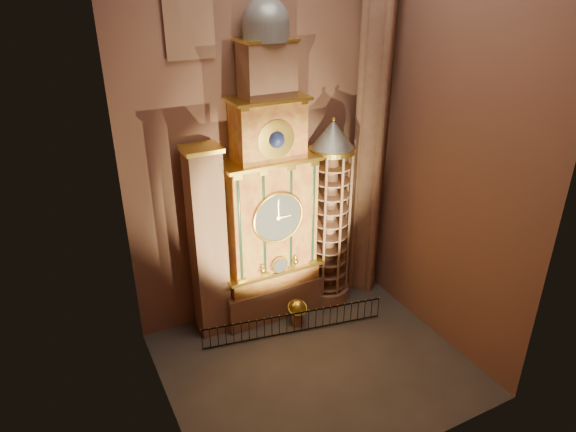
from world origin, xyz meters
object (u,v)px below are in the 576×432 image
astronomical_clock (269,203)px  portrait_tower (208,244)px  celestial_globe (297,310)px  stair_turret (330,217)px  iron_railing (294,323)px

astronomical_clock → portrait_tower: 3.73m
portrait_tower → celestial_globe: bearing=-23.4°
portrait_tower → stair_turret: size_ratio=0.94×
astronomical_clock → celestial_globe: size_ratio=10.91×
portrait_tower → iron_railing: size_ratio=1.07×
portrait_tower → iron_railing: 6.23m
astronomical_clock → stair_turret: astronomical_clock is taller
celestial_globe → iron_railing: celestial_globe is taller
stair_turret → iron_railing: stair_turret is taller
astronomical_clock → iron_railing: bearing=-84.9°
astronomical_clock → celestial_globe: (0.73, -1.77, -5.76)m
portrait_tower → iron_railing: portrait_tower is taller
celestial_globe → iron_railing: (-0.52, -0.61, -0.25)m
astronomical_clock → portrait_tower: bearing=179.7°
iron_railing → celestial_globe: bearing=49.5°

